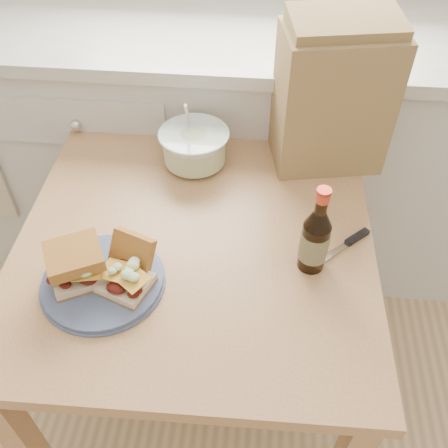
# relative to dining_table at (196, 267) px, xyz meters

# --- Properties ---
(cabinet_run) EXTENTS (2.50, 0.64, 0.94)m
(cabinet_run) POSITION_rel_dining_table_xyz_m (0.08, 0.72, -0.15)
(cabinet_run) COLOR silver
(cabinet_run) RESTS_ON ground
(dining_table) EXTENTS (0.89, 0.89, 0.72)m
(dining_table) POSITION_rel_dining_table_xyz_m (0.00, 0.00, 0.00)
(dining_table) COLOR tan
(dining_table) RESTS_ON ground
(plate) EXTENTS (0.27, 0.27, 0.02)m
(plate) POSITION_rel_dining_table_xyz_m (-0.19, -0.15, 0.11)
(plate) COLOR #495677
(plate) RESTS_ON dining_table
(sandwich_left) EXTENTS (0.15, 0.15, 0.09)m
(sandwich_left) POSITION_rel_dining_table_xyz_m (-0.24, -0.15, 0.17)
(sandwich_left) COLOR beige
(sandwich_left) RESTS_ON plate
(sandwich_right) EXTENTS (0.13, 0.17, 0.09)m
(sandwich_right) POSITION_rel_dining_table_xyz_m (-0.13, -0.15, 0.15)
(sandwich_right) COLOR beige
(sandwich_right) RESTS_ON plate
(coleslaw_bowl) EXTENTS (0.20, 0.20, 0.20)m
(coleslaw_bowl) POSITION_rel_dining_table_xyz_m (-0.04, 0.30, 0.16)
(coleslaw_bowl) COLOR silver
(coleslaw_bowl) RESTS_ON dining_table
(beer_bottle) EXTENTS (0.07, 0.07, 0.23)m
(beer_bottle) POSITION_rel_dining_table_xyz_m (0.28, -0.05, 0.19)
(beer_bottle) COLOR black
(beer_bottle) RESTS_ON dining_table
(knife) EXTENTS (0.14, 0.13, 0.01)m
(knife) POSITION_rel_dining_table_xyz_m (0.38, 0.03, 0.11)
(knife) COLOR silver
(knife) RESTS_ON dining_table
(paper_bag) EXTENTS (0.32, 0.24, 0.38)m
(paper_bag) POSITION_rel_dining_table_xyz_m (0.32, 0.36, 0.29)
(paper_bag) COLOR #9A7B4A
(paper_bag) RESTS_ON dining_table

